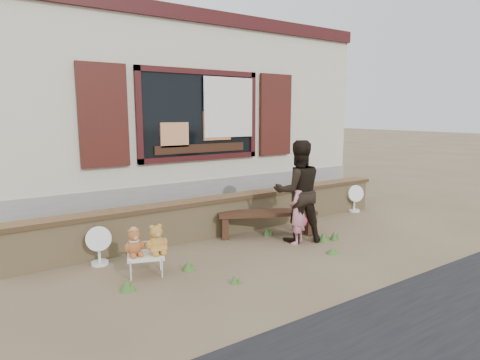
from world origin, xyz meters
TOP-DOWN VIEW (x-y plane):
  - ground at (0.00, 0.00)m, footprint 80.00×80.00m
  - shopfront at (0.00, 4.49)m, footprint 8.04×5.13m
  - brick_wall at (0.00, 1.00)m, footprint 7.10×0.36m
  - bench at (0.47, 0.47)m, footprint 1.69×1.03m
  - folding_chair at (-1.88, -0.02)m, footprint 0.57×0.53m
  - teddy_bear_left at (-2.02, 0.03)m, footprint 0.33×0.30m
  - teddy_bear_right at (-1.75, -0.06)m, footprint 0.36×0.33m
  - child at (0.63, -0.13)m, footprint 0.49×0.45m
  - adult at (0.72, -0.03)m, footprint 0.99×0.89m
  - fan_left at (-2.30, 0.69)m, footprint 0.36×0.24m
  - fan_right at (3.08, 0.80)m, footprint 0.37×0.24m
  - grass_tufts at (-0.28, -0.29)m, footprint 3.66×1.48m

SIDE VIEW (x-z plane):
  - ground at x=0.00m, z-range 0.00..0.00m
  - grass_tufts at x=-0.28m, z-range -0.01..0.15m
  - folding_chair at x=-1.88m, z-range 0.11..0.40m
  - fan_left at x=-2.30m, z-range 0.00..0.56m
  - fan_right at x=3.08m, z-range 0.00..0.58m
  - bench at x=0.47m, z-range 0.10..0.53m
  - brick_wall at x=0.00m, z-range 0.01..0.67m
  - teddy_bear_left at x=-2.02m, z-range 0.28..0.65m
  - teddy_bear_right at x=-1.75m, z-range 0.28..0.68m
  - child at x=0.63m, z-range 0.00..1.12m
  - adult at x=0.72m, z-range 0.00..1.67m
  - shopfront at x=0.00m, z-range 0.00..4.00m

